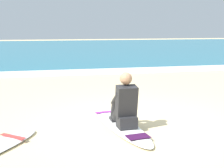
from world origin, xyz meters
TOP-DOWN VIEW (x-y plane):
  - ground_plane at (0.00, 0.00)m, footprint 80.00×80.00m
  - sea at (0.00, 20.18)m, footprint 80.00×28.00m
  - breaking_foam at (0.00, 6.48)m, footprint 80.00×0.90m
  - surfboard_main at (-0.27, -0.04)m, footprint 0.83×2.59m
  - surfer_seated at (-0.23, -0.27)m, footprint 0.38×0.71m

SIDE VIEW (x-z plane):
  - ground_plane at x=0.00m, z-range 0.00..0.00m
  - surfboard_main at x=-0.27m, z-range 0.00..0.07m
  - sea at x=0.00m, z-range 0.00..0.10m
  - breaking_foam at x=0.00m, z-range 0.00..0.11m
  - surfer_seated at x=-0.23m, z-range -0.04..0.91m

